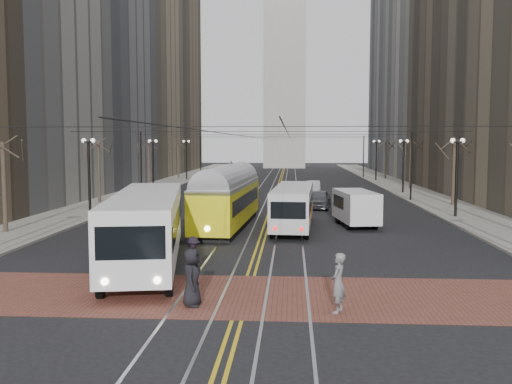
# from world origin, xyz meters

# --- Properties ---
(ground) EXTENTS (260.00, 260.00, 0.00)m
(ground) POSITION_xyz_m (0.00, 0.00, 0.00)
(ground) COLOR black
(ground) RESTS_ON ground
(sidewalk_left) EXTENTS (5.00, 140.00, 0.15)m
(sidewalk_left) POSITION_xyz_m (-15.00, 45.00, 0.07)
(sidewalk_left) COLOR gray
(sidewalk_left) RESTS_ON ground
(sidewalk_right) EXTENTS (5.00, 140.00, 0.15)m
(sidewalk_right) POSITION_xyz_m (15.00, 45.00, 0.07)
(sidewalk_right) COLOR gray
(sidewalk_right) RESTS_ON ground
(crosswalk_band) EXTENTS (25.00, 6.00, 0.01)m
(crosswalk_band) POSITION_xyz_m (0.00, -4.00, 0.01)
(crosswalk_band) COLOR brown
(crosswalk_band) RESTS_ON ground
(streetcar_rails) EXTENTS (4.80, 130.00, 0.02)m
(streetcar_rails) POSITION_xyz_m (0.00, 45.00, 0.00)
(streetcar_rails) COLOR gray
(streetcar_rails) RESTS_ON ground
(centre_lines) EXTENTS (0.42, 130.00, 0.01)m
(centre_lines) POSITION_xyz_m (0.00, 45.00, 0.01)
(centre_lines) COLOR gold
(centre_lines) RESTS_ON ground
(building_left_mid) EXTENTS (16.00, 20.00, 34.00)m
(building_left_mid) POSITION_xyz_m (-25.50, 46.00, 17.00)
(building_left_mid) COLOR slate
(building_left_mid) RESTS_ON ground
(building_left_midfar) EXTENTS (20.00, 20.00, 52.00)m
(building_left_midfar) POSITION_xyz_m (-27.50, 66.00, 26.00)
(building_left_midfar) COLOR gray
(building_left_midfar) RESTS_ON ground
(building_left_far) EXTENTS (16.00, 20.00, 40.00)m
(building_left_far) POSITION_xyz_m (-25.50, 86.00, 20.00)
(building_left_far) COLOR brown
(building_left_far) RESTS_ON ground
(building_right_mid) EXTENTS (16.00, 20.00, 34.00)m
(building_right_mid) POSITION_xyz_m (25.50, 46.00, 17.00)
(building_right_mid) COLOR brown
(building_right_mid) RESTS_ON ground
(building_right_midfar) EXTENTS (20.00, 20.00, 52.00)m
(building_right_midfar) POSITION_xyz_m (27.50, 66.00, 26.00)
(building_right_midfar) COLOR #999690
(building_right_midfar) RESTS_ON ground
(building_right_far) EXTENTS (16.00, 20.00, 40.00)m
(building_right_far) POSITION_xyz_m (25.50, 86.00, 20.00)
(building_right_far) COLOR slate
(building_right_far) RESTS_ON ground
(clock_tower) EXTENTS (12.00, 12.00, 66.00)m
(clock_tower) POSITION_xyz_m (0.00, 102.00, 35.96)
(clock_tower) COLOR #B2AFA5
(clock_tower) RESTS_ON ground
(lamp_posts) EXTENTS (27.60, 57.20, 5.60)m
(lamp_posts) POSITION_xyz_m (-0.00, 28.75, 2.80)
(lamp_posts) COLOR black
(lamp_posts) RESTS_ON ground
(street_trees) EXTENTS (31.68, 53.28, 5.60)m
(street_trees) POSITION_xyz_m (0.00, 35.25, 2.80)
(street_trees) COLOR #382D23
(street_trees) RESTS_ON ground
(trolley_wires) EXTENTS (25.96, 120.00, 6.60)m
(trolley_wires) POSITION_xyz_m (0.00, 34.83, 3.77)
(trolley_wires) COLOR black
(trolley_wires) RESTS_ON ground
(transit_bus) EXTENTS (4.91, 13.42, 3.29)m
(transit_bus) POSITION_xyz_m (-4.83, 0.80, 1.64)
(transit_bus) COLOR white
(transit_bus) RESTS_ON ground
(streetcar) EXTENTS (3.24, 13.55, 3.16)m
(streetcar) POSITION_xyz_m (-2.50, 12.76, 1.58)
(streetcar) COLOR yellow
(streetcar) RESTS_ON ground
(rear_bus) EXTENTS (2.87, 10.60, 2.74)m
(rear_bus) POSITION_xyz_m (1.80, 12.16, 1.37)
(rear_bus) COLOR silver
(rear_bus) RESTS_ON ground
(cargo_van) EXTENTS (2.78, 5.57, 2.36)m
(cargo_van) POSITION_xyz_m (5.94, 13.52, 1.18)
(cargo_van) COLOR silver
(cargo_van) RESTS_ON ground
(sedan_grey) EXTENTS (2.44, 4.75, 1.55)m
(sedan_grey) POSITION_xyz_m (4.00, 23.80, 0.77)
(sedan_grey) COLOR #46474E
(sedan_grey) RESTS_ON ground
(sedan_silver) EXTENTS (1.55, 4.25, 1.39)m
(sedan_silver) POSITION_xyz_m (4.00, 37.80, 0.70)
(sedan_silver) COLOR #A5A8AC
(sedan_silver) RESTS_ON ground
(pedestrian_a) EXTENTS (0.66, 0.98, 1.98)m
(pedestrian_a) POSITION_xyz_m (-1.67, -5.49, 1.00)
(pedestrian_a) COLOR black
(pedestrian_a) RESTS_ON crosswalk_band
(pedestrian_b) EXTENTS (0.70, 0.84, 1.97)m
(pedestrian_b) POSITION_xyz_m (3.23, -5.92, 1.00)
(pedestrian_b) COLOR slate
(pedestrian_b) RESTS_ON crosswalk_band
(pedestrian_d) EXTENTS (0.95, 1.25, 1.72)m
(pedestrian_d) POSITION_xyz_m (-2.35, -1.50, 0.87)
(pedestrian_d) COLOR black
(pedestrian_d) RESTS_ON crosswalk_band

